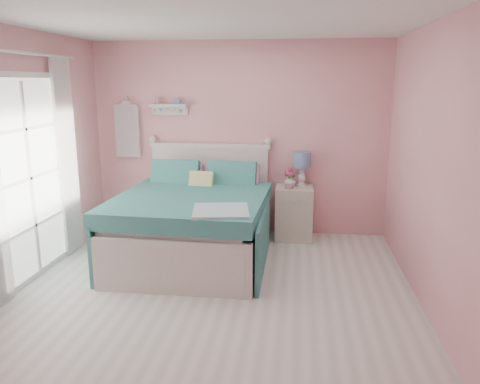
% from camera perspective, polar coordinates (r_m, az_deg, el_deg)
% --- Properties ---
extents(floor, '(4.50, 4.50, 0.00)m').
position_cam_1_polar(floor, '(4.63, -3.74, -13.18)').
color(floor, beige).
rests_on(floor, ground).
extents(room_shell, '(4.50, 4.50, 4.50)m').
position_cam_1_polar(room_shell, '(4.17, -4.07, 6.69)').
color(room_shell, '#D98A8B').
rests_on(room_shell, floor).
extents(bed, '(1.77, 2.18, 1.24)m').
position_cam_1_polar(bed, '(5.62, -5.55, -3.80)').
color(bed, silver).
rests_on(bed, floor).
extents(nightstand, '(0.49, 0.48, 0.71)m').
position_cam_1_polar(nightstand, '(6.29, 6.60, -2.53)').
color(nightstand, beige).
rests_on(nightstand, floor).
extents(table_lamp, '(0.23, 0.23, 0.46)m').
position_cam_1_polar(table_lamp, '(6.25, 7.58, 3.63)').
color(table_lamp, white).
rests_on(table_lamp, nightstand).
extents(vase, '(0.19, 0.19, 0.16)m').
position_cam_1_polar(vase, '(6.19, 6.07, 1.33)').
color(vase, silver).
rests_on(vase, nightstand).
extents(teacup, '(0.09, 0.09, 0.07)m').
position_cam_1_polar(teacup, '(6.10, 6.00, 0.74)').
color(teacup, pink).
rests_on(teacup, nightstand).
extents(roses, '(0.14, 0.11, 0.12)m').
position_cam_1_polar(roses, '(6.16, 6.08, 2.39)').
color(roses, '#C0416F').
rests_on(roses, vase).
extents(wall_shelf, '(0.50, 0.15, 0.25)m').
position_cam_1_polar(wall_shelf, '(6.51, -8.67, 10.26)').
color(wall_shelf, silver).
rests_on(wall_shelf, room_shell).
extents(hanging_dress, '(0.34, 0.03, 0.72)m').
position_cam_1_polar(hanging_dress, '(6.71, -13.59, 7.26)').
color(hanging_dress, white).
rests_on(hanging_dress, room_shell).
extents(french_door, '(0.04, 1.32, 2.16)m').
position_cam_1_polar(french_door, '(5.35, -24.29, 1.47)').
color(french_door, silver).
rests_on(french_door, floor).
extents(curtain_far, '(0.04, 0.40, 2.32)m').
position_cam_1_polar(curtain_far, '(5.94, -20.31, 3.94)').
color(curtain_far, white).
rests_on(curtain_far, floor).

